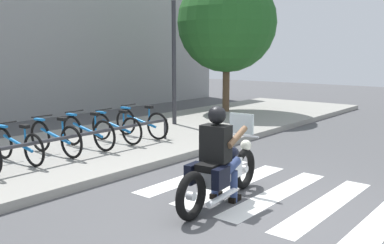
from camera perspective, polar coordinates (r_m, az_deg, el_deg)
ground_plane at (r=6.26m, az=7.40°, el=-11.32°), size 48.00×48.00×0.00m
sidewalk at (r=9.47m, az=-17.43°, el=-4.12°), size 24.00×4.40×0.15m
crosswalk_stripe_0 at (r=6.39m, az=24.07°, el=-11.60°), size 2.80×0.40×0.01m
crosswalk_stripe_1 at (r=6.62m, az=17.29°, el=-10.47°), size 2.80×0.40×0.01m
crosswalk_stripe_2 at (r=6.94m, az=11.09°, el=-9.31°), size 2.80×0.40×0.01m
crosswalk_stripe_3 at (r=7.33m, az=5.53°, el=-8.17°), size 2.80×0.40×0.01m
crosswalk_stripe_4 at (r=7.78m, az=0.60°, el=-7.09°), size 2.80×0.40×0.01m
motorcycle at (r=6.33m, az=3.87°, el=-6.59°), size 2.24×0.73×1.25m
rider at (r=6.18m, az=3.53°, el=-3.46°), size 0.67×0.59×1.45m
bicycle_1 at (r=8.61m, az=-22.05°, el=-2.83°), size 0.48×1.62×0.74m
bicycle_2 at (r=9.00m, az=-17.66°, el=-2.00°), size 0.48×1.65×0.78m
bicycle_3 at (r=9.44m, az=-13.66°, el=-1.28°), size 0.48×1.69×0.80m
bicycle_4 at (r=9.93m, az=-10.03°, el=-0.74°), size 0.48×1.61×0.76m
bicycle_5 at (r=10.45m, az=-6.75°, el=-0.11°), size 0.48×1.69×0.79m
bike_rack at (r=8.76m, az=-13.54°, el=-1.68°), size 4.54×0.07×0.49m
street_lamp at (r=12.25m, az=-2.41°, el=10.08°), size 0.28×0.28×3.87m
tree_near_rack at (r=15.01m, az=4.63°, el=12.97°), size 3.36×3.36×4.87m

